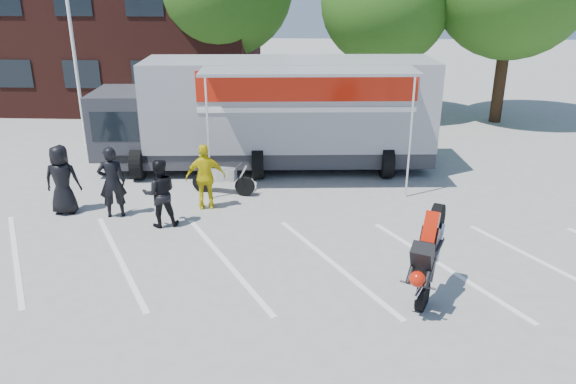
# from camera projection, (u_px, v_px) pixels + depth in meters

# --- Properties ---
(ground) EXTENTS (100.00, 100.00, 0.00)m
(ground) POSITION_uv_depth(u_px,v_px,m) (209.00, 284.00, 11.56)
(ground) COLOR #979692
(ground) RESTS_ON ground
(parking_bay_lines) EXTENTS (18.09, 13.33, 0.01)m
(parking_bay_lines) POSITION_uv_depth(u_px,v_px,m) (217.00, 261.00, 12.49)
(parking_bay_lines) COLOR white
(parking_bay_lines) RESTS_ON ground
(office_building) EXTENTS (18.00, 8.00, 7.00)m
(office_building) POSITION_uv_depth(u_px,v_px,m) (70.00, 30.00, 27.56)
(office_building) COLOR #3F1914
(office_building) RESTS_ON ground
(flagpole) EXTENTS (1.61, 0.12, 8.00)m
(flagpole) POSITION_uv_depth(u_px,v_px,m) (75.00, 4.00, 19.37)
(flagpole) COLOR white
(flagpole) RESTS_ON ground
(tree_mid) EXTENTS (5.44, 5.44, 7.68)m
(tree_mid) POSITION_uv_depth(u_px,v_px,m) (386.00, 2.00, 23.55)
(tree_mid) COLOR #382314
(tree_mid) RESTS_ON ground
(transporter_truck) EXTENTS (11.43, 6.09, 3.53)m
(transporter_truck) POSITION_uv_depth(u_px,v_px,m) (274.00, 167.00, 18.69)
(transporter_truck) COLOR gray
(transporter_truck) RESTS_ON ground
(parked_motorcycle) EXTENTS (2.03, 1.04, 1.01)m
(parked_motorcycle) POSITION_uv_depth(u_px,v_px,m) (224.00, 193.00, 16.42)
(parked_motorcycle) COLOR silver
(parked_motorcycle) RESTS_ON ground
(stunt_bike_rider) EXTENTS (1.48, 1.96, 2.09)m
(stunt_bike_rider) POSITION_uv_depth(u_px,v_px,m) (429.00, 291.00, 11.30)
(stunt_bike_rider) COLOR black
(stunt_bike_rider) RESTS_ON ground
(spectator_leather_a) EXTENTS (0.96, 0.67, 1.87)m
(spectator_leather_a) POSITION_uv_depth(u_px,v_px,m) (62.00, 180.00, 14.76)
(spectator_leather_a) COLOR black
(spectator_leather_a) RESTS_ON ground
(spectator_leather_b) EXTENTS (0.80, 0.64, 1.91)m
(spectator_leather_b) POSITION_uv_depth(u_px,v_px,m) (112.00, 182.00, 14.54)
(spectator_leather_b) COLOR black
(spectator_leather_b) RESTS_ON ground
(spectator_leather_c) EXTENTS (1.01, 0.88, 1.75)m
(spectator_leather_c) POSITION_uv_depth(u_px,v_px,m) (160.00, 193.00, 14.00)
(spectator_leather_c) COLOR black
(spectator_leather_c) RESTS_ON ground
(spectator_hivis) EXTENTS (1.13, 0.66, 1.81)m
(spectator_hivis) POSITION_uv_depth(u_px,v_px,m) (206.00, 177.00, 15.05)
(spectator_hivis) COLOR yellow
(spectator_hivis) RESTS_ON ground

